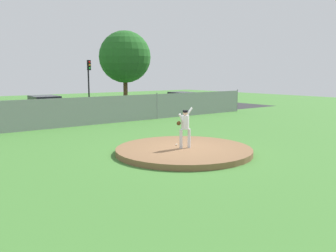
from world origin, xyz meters
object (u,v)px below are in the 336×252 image
Objects in this scene: pitcher_youth at (185,125)px; traffic_light_far at (89,76)px; baseball at (176,145)px; parked_car_white at (45,108)px; traffic_cone_orange at (111,110)px; parked_car_burgundy at (182,101)px.

traffic_light_far reaches higher than pitcher_youth.
parked_car_white reaches higher than baseball.
parked_car_white is 8.09× the size of traffic_cone_orange.
traffic_cone_orange is (5.14, 15.19, -0.01)m from baseball.
traffic_cone_orange is at bearing 71.31° from baseball.
parked_car_burgundy is at bearing -13.76° from traffic_cone_orange.
pitcher_youth is 18.44m from parked_car_burgundy.
pitcher_youth is 1.13m from baseball.
parked_car_white is 7.48m from traffic_light_far.
pitcher_youth is at bearing -129.61° from parked_car_burgundy.
parked_car_burgundy is (11.75, 14.20, -0.43)m from pitcher_youth.
baseball is 19.16m from traffic_light_far.
pitcher_youth is 19.65m from traffic_light_far.
baseball is 17.93m from parked_car_burgundy.
baseball is 14.00m from parked_car_white.
baseball is at bearing -130.75° from parked_car_burgundy.
pitcher_youth is 3.09× the size of traffic_cone_orange.
parked_car_burgundy is (11.70, 13.58, 0.51)m from baseball.
traffic_light_far is at bearing 145.83° from parked_car_burgundy.
traffic_cone_orange is at bearing 71.83° from pitcher_youth.
traffic_cone_orange is 0.12× the size of traffic_light_far.
baseball is 0.02× the size of parked_car_white.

